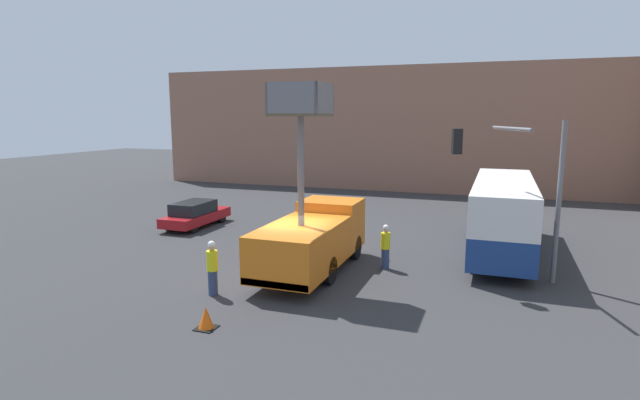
# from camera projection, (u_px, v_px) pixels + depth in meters

# --- Properties ---
(ground_plane) EXTENTS (120.00, 120.00, 0.00)m
(ground_plane) POSITION_uv_depth(u_px,v_px,m) (292.00, 276.00, 19.13)
(ground_plane) COLOR #333335
(building_backdrop_far) EXTENTS (44.00, 10.00, 10.02)m
(building_backdrop_far) POSITION_uv_depth(u_px,v_px,m) (415.00, 128.00, 44.09)
(building_backdrop_far) COLOR #936651
(building_backdrop_far) RESTS_ON ground_plane
(utility_truck) EXTENTS (2.49, 6.91, 7.22)m
(utility_truck) POSITION_uv_depth(u_px,v_px,m) (312.00, 235.00, 19.50)
(utility_truck) COLOR orange
(utility_truck) RESTS_ON ground_plane
(city_bus) EXTENTS (2.49, 10.12, 3.27)m
(city_bus) POSITION_uv_depth(u_px,v_px,m) (503.00, 211.00, 22.15)
(city_bus) COLOR navy
(city_bus) RESTS_ON ground_plane
(traffic_light_pole) EXTENTS (3.84, 3.59, 5.94)m
(traffic_light_pole) POSITION_uv_depth(u_px,v_px,m) (522.00, 173.00, 17.79)
(traffic_light_pole) COLOR slate
(traffic_light_pole) RESTS_ON ground_plane
(road_worker_near_truck) EXTENTS (0.38, 0.38, 1.91)m
(road_worker_near_truck) POSITION_uv_depth(u_px,v_px,m) (212.00, 268.00, 17.00)
(road_worker_near_truck) COLOR navy
(road_worker_near_truck) RESTS_ON ground_plane
(road_worker_directing) EXTENTS (0.38, 0.38, 1.82)m
(road_worker_directing) POSITION_uv_depth(u_px,v_px,m) (385.00, 247.00, 19.95)
(road_worker_directing) COLOR navy
(road_worker_directing) RESTS_ON ground_plane
(traffic_cone_near_truck) EXTENTS (0.58, 0.58, 0.66)m
(traffic_cone_near_truck) POSITION_uv_depth(u_px,v_px,m) (206.00, 318.00, 14.39)
(traffic_cone_near_truck) COLOR black
(traffic_cone_near_truck) RESTS_ON ground_plane
(parked_car_curbside) EXTENTS (1.77, 4.53, 1.43)m
(parked_car_curbside) POSITION_uv_depth(u_px,v_px,m) (195.00, 214.00, 27.59)
(parked_car_curbside) COLOR maroon
(parked_car_curbside) RESTS_ON ground_plane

